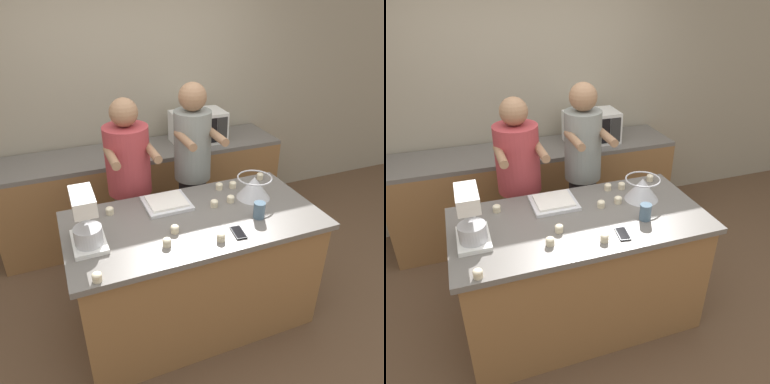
# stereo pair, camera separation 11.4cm
# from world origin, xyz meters

# --- Properties ---
(ground_plane) EXTENTS (16.00, 16.00, 0.00)m
(ground_plane) POSITION_xyz_m (0.00, 0.00, 0.00)
(ground_plane) COLOR brown
(back_wall) EXTENTS (10.00, 0.06, 2.70)m
(back_wall) POSITION_xyz_m (0.00, 1.70, 1.35)
(back_wall) COLOR gray
(back_wall) RESTS_ON ground_plane
(island_counter) EXTENTS (1.74, 0.87, 0.92)m
(island_counter) POSITION_xyz_m (0.00, 0.00, 0.46)
(island_counter) COLOR olive
(island_counter) RESTS_ON ground_plane
(back_counter) EXTENTS (2.80, 0.60, 0.91)m
(back_counter) POSITION_xyz_m (0.00, 1.35, 0.46)
(back_counter) COLOR olive
(back_counter) RESTS_ON ground_plane
(person_left) EXTENTS (0.36, 0.52, 1.61)m
(person_left) POSITION_xyz_m (-0.28, 0.68, 0.84)
(person_left) COLOR brown
(person_left) RESTS_ON ground_plane
(person_right) EXTENTS (0.32, 0.49, 1.67)m
(person_right) POSITION_xyz_m (0.26, 0.68, 0.90)
(person_right) COLOR #232328
(person_right) RESTS_ON ground_plane
(stand_mixer) EXTENTS (0.20, 0.30, 0.36)m
(stand_mixer) POSITION_xyz_m (-0.71, -0.03, 1.08)
(stand_mixer) COLOR white
(stand_mixer) RESTS_ON island_counter
(mixing_bowl) EXTENTS (0.26, 0.26, 0.17)m
(mixing_bowl) POSITION_xyz_m (0.52, 0.11, 1.01)
(mixing_bowl) COLOR #BCBCC1
(mixing_bowl) RESTS_ON island_counter
(baking_tray) EXTENTS (0.32, 0.30, 0.04)m
(baking_tray) POSITION_xyz_m (-0.12, 0.24, 0.94)
(baking_tray) COLOR silver
(baking_tray) RESTS_ON island_counter
(microwave_oven) EXTENTS (0.53, 0.34, 0.31)m
(microwave_oven) POSITION_xyz_m (0.59, 1.35, 1.07)
(microwave_oven) COLOR silver
(microwave_oven) RESTS_ON back_counter
(cell_phone) EXTENTS (0.09, 0.15, 0.01)m
(cell_phone) POSITION_xyz_m (0.19, -0.27, 0.93)
(cell_phone) COLOR black
(cell_phone) RESTS_ON island_counter
(drinking_glass) EXTENTS (0.08, 0.08, 0.12)m
(drinking_glass) POSITION_xyz_m (0.41, -0.16, 0.98)
(drinking_glass) COLOR slate
(drinking_glass) RESTS_ON island_counter
(cupcake_0) EXTENTS (0.06, 0.06, 0.06)m
(cupcake_0) POSITION_xyz_m (0.19, 0.09, 0.95)
(cupcake_0) COLOR beige
(cupcake_0) RESTS_ON island_counter
(cupcake_1) EXTENTS (0.06, 0.06, 0.06)m
(cupcake_1) POSITION_xyz_m (-0.18, -0.11, 0.95)
(cupcake_1) COLOR beige
(cupcake_1) RESTS_ON island_counter
(cupcake_2) EXTENTS (0.06, 0.06, 0.06)m
(cupcake_2) POSITION_xyz_m (-0.72, -0.38, 0.95)
(cupcake_2) COLOR beige
(cupcake_2) RESTS_ON island_counter
(cupcake_3) EXTENTS (0.06, 0.06, 0.06)m
(cupcake_3) POSITION_xyz_m (0.45, 0.30, 0.95)
(cupcake_3) COLOR beige
(cupcake_3) RESTS_ON island_counter
(cupcake_4) EXTENTS (0.06, 0.06, 0.06)m
(cupcake_4) POSITION_xyz_m (0.06, -0.30, 0.95)
(cupcake_4) COLOR beige
(cupcake_4) RESTS_ON island_counter
(cupcake_5) EXTENTS (0.06, 0.06, 0.06)m
(cupcake_5) POSITION_xyz_m (-0.52, 0.27, 0.95)
(cupcake_5) COLOR beige
(cupcake_5) RESTS_ON island_counter
(cupcake_6) EXTENTS (0.06, 0.06, 0.06)m
(cupcake_6) POSITION_xyz_m (0.33, 0.10, 0.95)
(cupcake_6) COLOR beige
(cupcake_6) RESTS_ON island_counter
(cupcake_7) EXTENTS (0.06, 0.06, 0.06)m
(cupcake_7) POSITION_xyz_m (-0.27, -0.23, 0.95)
(cupcake_7) COLOR beige
(cupcake_7) RESTS_ON island_counter
(cupcake_8) EXTENTS (0.06, 0.06, 0.06)m
(cupcake_8) POSITION_xyz_m (0.34, 0.31, 0.95)
(cupcake_8) COLOR beige
(cupcake_8) RESTS_ON island_counter
(cupcake_9) EXTENTS (0.06, 0.06, 0.06)m
(cupcake_9) POSITION_xyz_m (0.72, 0.35, 0.95)
(cupcake_9) COLOR beige
(cupcake_9) RESTS_ON island_counter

